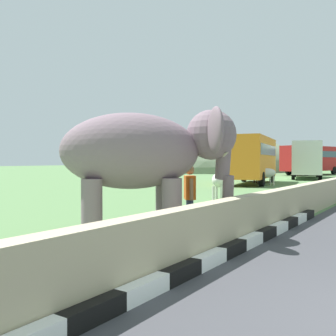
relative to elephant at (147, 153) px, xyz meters
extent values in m
cube|color=black|center=(-3.96, -2.25, -1.81)|extent=(0.90, 0.20, 0.24)
cube|color=white|center=(-3.06, -2.25, -1.81)|extent=(0.90, 0.20, 0.24)
cube|color=black|center=(-2.16, -2.25, -1.81)|extent=(0.90, 0.20, 0.24)
cube|color=white|center=(-1.26, -2.25, -1.81)|extent=(0.90, 0.20, 0.24)
cube|color=black|center=(-0.36, -2.25, -1.81)|extent=(0.90, 0.20, 0.24)
cube|color=white|center=(0.54, -2.25, -1.81)|extent=(0.90, 0.20, 0.24)
cube|color=black|center=(1.44, -2.25, -1.81)|extent=(0.90, 0.20, 0.24)
cube|color=white|center=(2.34, -2.25, -1.81)|extent=(0.90, 0.20, 0.24)
cube|color=black|center=(3.24, -2.25, -1.81)|extent=(0.90, 0.20, 0.24)
cube|color=white|center=(4.14, -2.25, -1.81)|extent=(0.90, 0.20, 0.24)
cube|color=black|center=(5.04, -2.25, -1.81)|extent=(0.90, 0.20, 0.24)
cube|color=tan|center=(-0.26, -1.95, -1.43)|extent=(28.00, 0.36, 1.00)
cylinder|color=slate|center=(0.66, -0.04, -1.24)|extent=(0.44, 0.44, 1.39)
cylinder|color=slate|center=(0.02, -0.66, -1.24)|extent=(0.44, 0.44, 1.39)
cylinder|color=slate|center=(-0.52, 1.18, -1.24)|extent=(0.44, 0.44, 1.39)
cylinder|color=slate|center=(-1.17, 0.56, -1.24)|extent=(0.44, 0.44, 1.39)
ellipsoid|color=slate|center=(-0.25, 0.26, 0.05)|extent=(3.31, 3.34, 1.70)
sphere|color=slate|center=(1.05, -1.08, 0.44)|extent=(1.16, 1.16, 1.16)
ellipsoid|color=#D84C8C|center=(1.25, -1.29, 0.59)|extent=(0.71, 0.70, 0.44)
ellipsoid|color=slate|center=(1.51, -0.43, 0.49)|extent=(0.81, 0.80, 1.00)
ellipsoid|color=slate|center=(0.39, -1.52, 0.49)|extent=(0.81, 0.80, 1.00)
cylinder|color=slate|center=(1.25, -1.29, -0.11)|extent=(0.62, 0.62, 1.00)
cylinder|color=slate|center=(1.33, -1.37, -0.91)|extent=(0.42, 0.42, 0.82)
cone|color=beige|center=(1.41, -1.05, -0.01)|extent=(0.50, 0.49, 0.22)
cone|color=beige|center=(1.01, -1.44, -0.01)|extent=(0.50, 0.49, 0.22)
cylinder|color=navy|center=(1.26, -0.36, -1.52)|extent=(0.15, 0.15, 0.82)
cylinder|color=navy|center=(1.11, -0.48, -1.52)|extent=(0.15, 0.15, 0.82)
cube|color=#D85919|center=(1.19, -0.42, -0.82)|extent=(0.46, 0.44, 0.58)
cylinder|color=#9E7251|center=(1.39, -0.25, -0.85)|extent=(0.18, 0.17, 0.53)
cylinder|color=#9E7251|center=(0.98, -0.58, -0.85)|extent=(0.16, 0.15, 0.53)
sphere|color=#9E7251|center=(1.19, -0.42, -0.39)|extent=(0.23, 0.23, 0.23)
cube|color=orange|center=(20.88, 5.78, 0.07)|extent=(9.23, 4.29, 3.00)
cube|color=#3F5160|center=(20.88, 5.78, 0.61)|extent=(8.55, 4.18, 0.76)
cylinder|color=black|center=(23.43, 7.49, -1.43)|extent=(1.04, 0.50, 1.00)
cylinder|color=black|center=(23.91, 5.24, -1.43)|extent=(1.04, 0.50, 1.00)
cylinder|color=black|center=(17.85, 6.31, -1.43)|extent=(1.04, 0.50, 1.00)
cylinder|color=black|center=(18.33, 4.06, -1.43)|extent=(1.04, 0.50, 1.00)
cube|color=silver|center=(32.18, 4.63, 0.07)|extent=(10.27, 4.93, 3.00)
cube|color=#3F5160|center=(32.18, 4.63, 0.61)|extent=(9.51, 4.77, 0.76)
cylinder|color=black|center=(34.97, 6.55, -1.43)|extent=(1.04, 0.54, 1.00)
cylinder|color=black|center=(35.56, 4.32, -1.43)|extent=(1.04, 0.54, 1.00)
cylinder|color=black|center=(28.81, 4.94, -1.43)|extent=(1.04, 0.54, 1.00)
cylinder|color=black|center=(29.39, 2.71, -1.43)|extent=(1.04, 0.54, 1.00)
cube|color=#B21E1E|center=(42.47, 6.57, 0.07)|extent=(10.29, 5.26, 3.00)
cube|color=#3F5160|center=(42.47, 6.57, 0.61)|extent=(9.54, 5.07, 0.76)
cylinder|color=black|center=(45.86, 6.75, -1.43)|extent=(1.04, 0.57, 1.00)
cylinder|color=black|center=(45.20, 4.55, -1.43)|extent=(1.04, 0.57, 1.00)
cylinder|color=black|center=(39.73, 8.59, -1.43)|extent=(1.04, 0.57, 1.00)
cylinder|color=black|center=(39.07, 6.39, -1.43)|extent=(1.04, 0.57, 1.00)
cylinder|color=beige|center=(9.12, 2.84, -1.61)|extent=(0.12, 0.12, 0.65)
cylinder|color=beige|center=(9.23, 2.50, -1.61)|extent=(0.12, 0.12, 0.65)
cylinder|color=beige|center=(8.26, 2.56, -1.61)|extent=(0.12, 0.12, 0.65)
cylinder|color=beige|center=(8.38, 2.22, -1.61)|extent=(0.12, 0.12, 0.65)
ellipsoid|color=beige|center=(8.75, 2.53, -1.03)|extent=(1.61, 1.04, 0.66)
ellipsoid|color=beige|center=(9.63, 2.82, -0.93)|extent=(0.46, 0.37, 0.32)
cylinder|color=beige|center=(19.17, 4.27, -1.61)|extent=(0.12, 0.12, 0.65)
cylinder|color=beige|center=(19.36, 4.58, -1.61)|extent=(0.12, 0.12, 0.65)
cylinder|color=beige|center=(19.93, 3.79, -1.61)|extent=(0.12, 0.12, 0.65)
cylinder|color=beige|center=(20.12, 4.09, -1.61)|extent=(0.12, 0.12, 0.65)
ellipsoid|color=beige|center=(19.64, 4.18, -1.03)|extent=(1.59, 1.32, 0.66)
ellipsoid|color=beige|center=(18.86, 4.69, -0.93)|extent=(0.48, 0.43, 0.32)
cylinder|color=#473323|center=(21.87, 5.39, -1.61)|extent=(0.12, 0.12, 0.65)
cylinder|color=#473323|center=(21.67, 5.69, -1.61)|extent=(0.12, 0.12, 0.65)
cylinder|color=#473323|center=(22.62, 5.88, -1.61)|extent=(0.12, 0.12, 0.65)
cylinder|color=#473323|center=(22.42, 6.18, -1.61)|extent=(0.12, 0.12, 0.65)
ellipsoid|color=#473323|center=(22.14, 5.78, -1.03)|extent=(1.58, 1.33, 0.66)
ellipsoid|color=#473323|center=(21.37, 5.27, -0.93)|extent=(0.48, 0.44, 0.32)
ellipsoid|color=slate|center=(52.74, 25.01, -1.93)|extent=(34.81, 27.85, 13.00)
camera|label=1|loc=(-6.96, -5.24, -0.16)|focal=41.39mm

